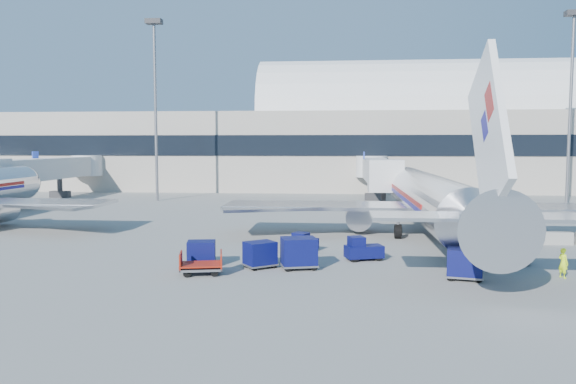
# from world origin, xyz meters

# --- Properties ---
(ground) EXTENTS (260.00, 260.00, 0.00)m
(ground) POSITION_xyz_m (0.00, 0.00, 0.00)
(ground) COLOR gray
(ground) RESTS_ON ground
(terminal) EXTENTS (170.00, 28.15, 21.00)m
(terminal) POSITION_xyz_m (-13.60, 55.96, 7.52)
(terminal) COLOR #B2AA9E
(terminal) RESTS_ON ground
(airliner_main) EXTENTS (32.00, 37.26, 12.07)m
(airliner_main) POSITION_xyz_m (10.00, 4.51, 2.93)
(airliner_main) COLOR silver
(airliner_main) RESTS_ON ground
(jetbridge_near) EXTENTS (4.40, 27.50, 6.25)m
(jetbridge_near) POSITION_xyz_m (7.60, 30.81, 3.93)
(jetbridge_near) COLOR silver
(jetbridge_near) RESTS_ON ground
(jetbridge_mid) EXTENTS (4.40, 27.50, 6.25)m
(jetbridge_mid) POSITION_xyz_m (-34.40, 30.81, 3.93)
(jetbridge_mid) COLOR silver
(jetbridge_mid) RESTS_ON ground
(mast_west) EXTENTS (2.00, 1.20, 22.60)m
(mast_west) POSITION_xyz_m (-20.00, 30.00, 14.79)
(mast_west) COLOR slate
(mast_west) RESTS_ON ground
(mast_east) EXTENTS (2.00, 1.20, 22.60)m
(mast_east) POSITION_xyz_m (30.00, 30.00, 14.79)
(mast_east) COLOR slate
(mast_east) RESTS_ON ground
(barrier_near) EXTENTS (3.00, 0.55, 0.90)m
(barrier_near) POSITION_xyz_m (18.00, 2.00, 0.45)
(barrier_near) COLOR #9E9E96
(barrier_near) RESTS_ON ground
(tug_lead) EXTENTS (2.51, 1.79, 1.48)m
(tug_lead) POSITION_xyz_m (4.37, -4.73, 0.68)
(tug_lead) COLOR #090D46
(tug_lead) RESTS_ON ground
(tug_right) EXTENTS (2.73, 1.90, 1.62)m
(tug_right) POSITION_xyz_m (12.98, -4.81, 0.74)
(tug_right) COLOR #090D46
(tug_right) RESTS_ON ground
(tug_left) EXTENTS (1.91, 2.41, 1.41)m
(tug_left) POSITION_xyz_m (0.61, -2.75, 0.64)
(tug_left) COLOR #090D46
(tug_left) RESTS_ON ground
(cart_train_a) EXTENTS (2.37, 2.03, 1.80)m
(cart_train_a) POSITION_xyz_m (0.63, -7.50, 0.96)
(cart_train_a) COLOR #090D46
(cart_train_a) RESTS_ON ground
(cart_train_b) EXTENTS (2.18, 2.10, 1.53)m
(cart_train_b) POSITION_xyz_m (-1.62, -7.45, 0.82)
(cart_train_b) COLOR #090D46
(cart_train_b) RESTS_ON ground
(cart_train_c) EXTENTS (1.89, 1.56, 1.49)m
(cart_train_c) POSITION_xyz_m (-5.10, -7.33, 0.80)
(cart_train_c) COLOR #090D46
(cart_train_c) RESTS_ON ground
(cart_solo_near) EXTENTS (2.13, 1.80, 1.65)m
(cart_solo_near) POSITION_xyz_m (9.52, -9.31, 0.88)
(cart_solo_near) COLOR #090D46
(cart_solo_near) RESTS_ON ground
(cart_open_red) EXTENTS (2.58, 2.06, 0.62)m
(cart_open_red) POSITION_xyz_m (-4.59, -9.38, 0.44)
(cart_open_red) COLOR slate
(cart_open_red) RESTS_ON ground
(ramp_worker) EXTENTS (0.61, 0.70, 1.62)m
(ramp_worker) POSITION_xyz_m (14.85, -8.44, 0.81)
(ramp_worker) COLOR #C0EC18
(ramp_worker) RESTS_ON ground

